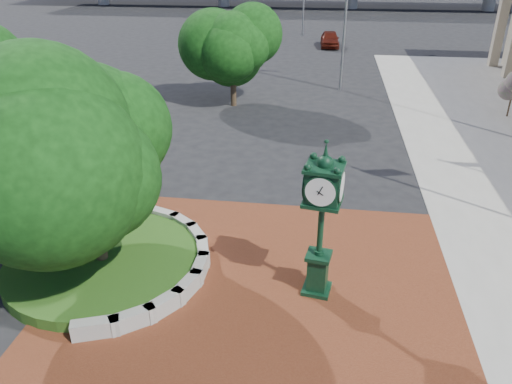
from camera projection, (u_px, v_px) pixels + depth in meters
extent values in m
plane|color=black|center=(257.00, 281.00, 15.50)|extent=(200.00, 200.00, 0.00)
cube|color=maroon|center=(252.00, 301.00, 14.61)|extent=(12.00, 12.00, 0.04)
cube|color=#9E9B93|center=(96.00, 329.00, 13.21)|extent=(1.29, 0.76, 0.54)
cube|color=#9E9B93|center=(133.00, 320.00, 13.51)|extent=(1.20, 1.04, 0.54)
cube|color=#9E9B93|center=(165.00, 305.00, 14.05)|extent=(1.00, 1.22, 0.54)
cube|color=#9E9B93|center=(188.00, 288.00, 14.77)|extent=(0.71, 1.30, 0.54)
cube|color=#9E9B93|center=(200.00, 269.00, 15.60)|extent=(0.35, 1.25, 0.54)
cube|color=#9E9B93|center=(203.00, 252.00, 16.47)|extent=(0.71, 1.30, 0.54)
cube|color=#9E9B93|center=(197.00, 237.00, 17.29)|extent=(1.00, 1.22, 0.54)
cube|color=#9E9B93|center=(183.00, 225.00, 18.00)|extent=(1.20, 1.04, 0.54)
cube|color=#9E9B93|center=(164.00, 217.00, 18.52)|extent=(1.29, 0.76, 0.54)
cylinder|color=#224614|center=(103.00, 263.00, 16.03)|extent=(6.10, 6.10, 0.40)
cylinder|color=#38281C|center=(99.00, 239.00, 15.63)|extent=(0.36, 0.36, 2.17)
sphere|color=#0F330E|center=(86.00, 162.00, 14.43)|extent=(5.20, 5.20, 5.20)
cylinder|color=#38281C|center=(233.00, 91.00, 31.46)|extent=(0.36, 0.36, 1.92)
sphere|color=#0F330E|center=(233.00, 54.00, 30.42)|extent=(4.40, 4.40, 4.40)
cube|color=black|center=(316.00, 289.00, 15.01)|extent=(0.93, 0.93, 0.16)
cube|color=black|center=(318.00, 272.00, 14.72)|extent=(0.64, 0.64, 1.11)
cube|color=black|center=(319.00, 255.00, 14.46)|extent=(0.81, 0.81, 0.12)
cylinder|color=black|center=(321.00, 228.00, 14.04)|extent=(0.17, 0.17, 1.72)
cube|color=black|center=(324.00, 184.00, 13.42)|extent=(1.05, 1.05, 0.91)
cylinder|color=white|center=(320.00, 192.00, 13.01)|extent=(0.81, 0.19, 0.81)
cylinder|color=white|center=(327.00, 177.00, 13.82)|extent=(0.81, 0.19, 0.81)
cylinder|color=white|center=(306.00, 182.00, 13.54)|extent=(0.19, 0.81, 0.81)
cylinder|color=white|center=(341.00, 187.00, 13.29)|extent=(0.19, 0.81, 0.81)
sphere|color=black|center=(325.00, 163.00, 13.13)|extent=(0.45, 0.45, 0.45)
cone|color=black|center=(326.00, 151.00, 12.98)|extent=(0.18, 0.18, 0.51)
imported|color=#4D140B|center=(330.00, 39.00, 49.01)|extent=(1.93, 4.43, 1.49)
cylinder|color=slate|center=(345.00, 19.00, 33.04)|extent=(0.17, 0.17, 9.60)
cylinder|color=#38281C|center=(509.00, 107.00, 29.58)|extent=(0.10, 0.10, 1.20)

